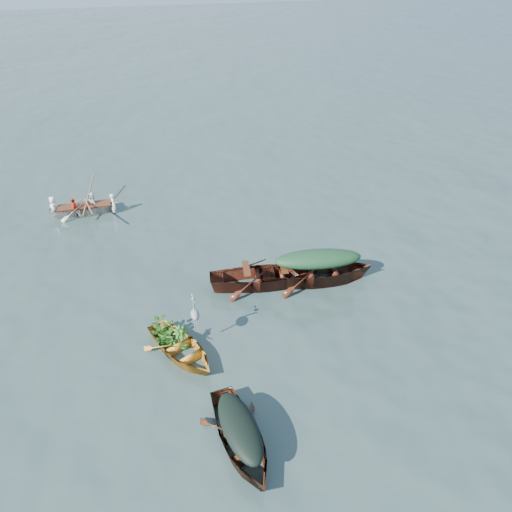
{
  "coord_description": "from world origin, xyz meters",
  "views": [
    {
      "loc": [
        -3.65,
        -9.96,
        9.18
      ],
      "look_at": [
        -0.34,
        2.8,
        0.5
      ],
      "focal_mm": 35.0,
      "sensor_mm": 36.0,
      "label": 1
    }
  ],
  "objects_px": {
    "dark_covered_boat": "(240,445)",
    "green_tarp_boat": "(316,281)",
    "yellow_dinghy": "(182,355)",
    "rowed_boat": "(86,214)",
    "heron": "(195,319)",
    "open_wooden_boat": "(265,285)"
  },
  "relations": [
    {
      "from": "dark_covered_boat",
      "to": "green_tarp_boat",
      "type": "bearing_deg",
      "value": 47.99
    },
    {
      "from": "dark_covered_boat",
      "to": "rowed_boat",
      "type": "distance_m",
      "value": 12.0
    },
    {
      "from": "rowed_boat",
      "to": "open_wooden_boat",
      "type": "bearing_deg",
      "value": -138.37
    },
    {
      "from": "yellow_dinghy",
      "to": "open_wooden_boat",
      "type": "xyz_separation_m",
      "value": [
        2.86,
        2.34,
        0.0
      ]
    },
    {
      "from": "green_tarp_boat",
      "to": "heron",
      "type": "height_order",
      "value": "heron"
    },
    {
      "from": "dark_covered_boat",
      "to": "rowed_boat",
      "type": "xyz_separation_m",
      "value": [
        -3.44,
        11.49,
        0.0
      ]
    },
    {
      "from": "dark_covered_boat",
      "to": "green_tarp_boat",
      "type": "xyz_separation_m",
      "value": [
        3.61,
        5.13,
        0.0
      ]
    },
    {
      "from": "yellow_dinghy",
      "to": "rowed_boat",
      "type": "relative_size",
      "value": 0.85
    },
    {
      "from": "yellow_dinghy",
      "to": "open_wooden_boat",
      "type": "distance_m",
      "value": 3.7
    },
    {
      "from": "green_tarp_boat",
      "to": "yellow_dinghy",
      "type": "bearing_deg",
      "value": 123.06
    },
    {
      "from": "heron",
      "to": "yellow_dinghy",
      "type": "bearing_deg",
      "value": -174.81
    },
    {
      "from": "open_wooden_boat",
      "to": "heron",
      "type": "height_order",
      "value": "heron"
    },
    {
      "from": "rowed_boat",
      "to": "heron",
      "type": "distance_m",
      "value": 8.77
    },
    {
      "from": "heron",
      "to": "rowed_boat",
      "type": "bearing_deg",
      "value": 82.7
    },
    {
      "from": "yellow_dinghy",
      "to": "open_wooden_boat",
      "type": "relative_size",
      "value": 0.64
    },
    {
      "from": "dark_covered_boat",
      "to": "heron",
      "type": "relative_size",
      "value": 3.82
    },
    {
      "from": "dark_covered_boat",
      "to": "yellow_dinghy",
      "type": "bearing_deg",
      "value": 99.06
    },
    {
      "from": "yellow_dinghy",
      "to": "rowed_boat",
      "type": "bearing_deg",
      "value": 79.21
    },
    {
      "from": "green_tarp_boat",
      "to": "heron",
      "type": "relative_size",
      "value": 5.25
    },
    {
      "from": "dark_covered_boat",
      "to": "open_wooden_boat",
      "type": "relative_size",
      "value": 0.76
    },
    {
      "from": "yellow_dinghy",
      "to": "green_tarp_boat",
      "type": "distance_m",
      "value": 4.95
    },
    {
      "from": "dark_covered_boat",
      "to": "open_wooden_boat",
      "type": "xyz_separation_m",
      "value": [
        2.0,
        5.35,
        0.0
      ]
    }
  ]
}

